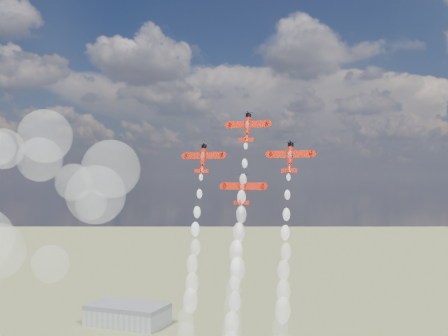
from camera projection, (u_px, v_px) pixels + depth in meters
hangar at (128, 314)px, 338.35m from camera, size 50.00×28.00×13.00m
plane_lead at (247, 127)px, 139.86m from camera, size 11.31×4.16×7.96m
plane_left at (203, 158)px, 142.30m from camera, size 11.31×4.16×7.96m
plane_right at (290, 157)px, 133.46m from camera, size 11.31×4.16×7.96m
plane_slot at (243, 189)px, 135.90m from camera, size 11.31×4.16×7.96m
smoke_trail_lead at (233, 302)px, 129.14m from camera, size 5.39×14.97×52.88m
smoke_trail_left at (185, 332)px, 131.58m from camera, size 5.64×14.74×52.49m
drifted_smoke_cloud at (39, 197)px, 171.46m from camera, size 70.17×39.24×58.09m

